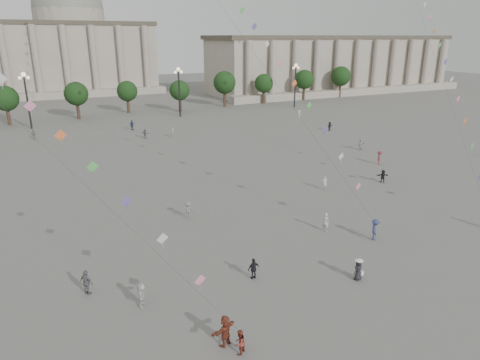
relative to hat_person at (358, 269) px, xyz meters
name	(u,v)px	position (x,y,z in m)	size (l,w,h in m)	color
ground	(297,298)	(-5.23, -0.01, -0.86)	(360.00, 360.00, 0.00)	#5D5A57
hall_east	(333,64)	(69.77, 93.88, 7.57)	(84.00, 26.22, 17.20)	gray
hall_central	(73,45)	(-5.23, 129.21, 13.37)	(48.30, 34.30, 35.50)	gray
tree_row	(102,92)	(-5.23, 77.99, 4.53)	(137.12, 5.12, 8.00)	#35241A
lamp_post_mid_west	(26,90)	(-20.23, 69.99, 6.49)	(2.00, 0.90, 10.65)	#262628
lamp_post_mid_east	(179,83)	(9.77, 69.99, 6.49)	(2.00, 0.90, 10.65)	#262628
lamp_post_far_east	(295,77)	(39.77, 69.99, 6.49)	(2.00, 0.90, 10.65)	#262628
person_crowd_0	(132,125)	(-3.06, 60.17, 0.10)	(1.13, 0.47, 1.92)	navy
person_crowd_3	(383,176)	(17.55, 15.97, -0.07)	(1.47, 0.47, 1.58)	black
person_crowd_4	(173,133)	(2.05, 50.98, -0.07)	(1.46, 0.46, 1.57)	silver
person_crowd_6	(188,210)	(-7.43, 15.92, 0.03)	(1.15, 0.66, 1.78)	slate
person_crowd_7	(361,144)	(25.91, 29.58, 0.01)	(1.62, 0.52, 1.75)	#B6B7B2
person_crowd_8	(379,158)	(22.82, 22.16, 0.06)	(1.19, 0.69, 1.85)	maroon
person_crowd_9	(330,126)	(30.35, 43.26, -0.01)	(1.57, 0.50, 1.70)	black
person_crowd_12	(145,134)	(-2.56, 52.22, -0.04)	(1.52, 0.48, 1.63)	slate
person_crowd_13	(326,222)	(2.90, 7.80, 0.02)	(0.64, 0.42, 1.76)	#B7B7B2
person_crowd_16	(34,135)	(-20.05, 60.02, -0.05)	(0.95, 0.40, 1.63)	slate
person_crowd_18	(299,114)	(32.63, 57.07, -0.02)	(1.08, 0.62, 1.68)	silver
person_crowd_19	(141,294)	(-14.97, 3.77, 0.00)	(1.59, 0.51, 1.72)	beige
person_crowd_20	(325,183)	(9.61, 16.97, -0.07)	(0.57, 0.38, 1.57)	silver
tourist_2	(225,331)	(-11.57, -2.12, 0.10)	(1.78, 0.57, 1.92)	brown
tourist_3	(87,282)	(-18.03, 6.72, 0.06)	(1.08, 0.45, 1.85)	slate
tourist_4	(254,269)	(-6.78, 3.48, -0.05)	(0.95, 0.40, 1.63)	black
kite_flyer_0	(240,342)	(-11.15, -3.14, -0.10)	(0.74, 0.58, 1.52)	maroon
kite_flyer_1	(375,230)	(5.67, 4.45, 0.11)	(1.25, 0.72, 1.93)	navy
hat_person	(358,269)	(0.00, 0.00, 0.00)	(0.90, 0.70, 1.69)	black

